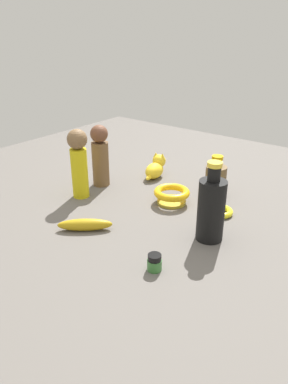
{
  "coord_description": "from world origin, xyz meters",
  "views": [
    {
      "loc": [
        -0.69,
        0.88,
        0.57
      ],
      "look_at": [
        0.0,
        0.0,
        0.06
      ],
      "focal_mm": 34.14,
      "sensor_mm": 36.0,
      "label": 1
    }
  ],
  "objects_px": {
    "bangle": "(220,211)",
    "person_figure_adult": "(79,161)",
    "bottle_short": "(216,179)",
    "bowl": "(172,194)",
    "bottle_tall": "(211,208)",
    "banana": "(85,225)",
    "person_figure_child": "(100,155)",
    "cat_figurine": "(156,168)",
    "nail_polish_jar": "(155,262)"
  },
  "relations": [
    {
      "from": "bowl",
      "to": "bottle_tall",
      "type": "xyz_separation_m",
      "value": [
        -0.22,
        0.13,
        0.07
      ]
    },
    {
      "from": "bowl",
      "to": "bottle_tall",
      "type": "relative_size",
      "value": 0.53
    },
    {
      "from": "person_figure_adult",
      "to": "person_figure_child",
      "type": "bearing_deg",
      "value": -82.02
    },
    {
      "from": "bangle",
      "to": "person_figure_adult",
      "type": "relative_size",
      "value": 0.35
    },
    {
      "from": "bangle",
      "to": "bottle_tall",
      "type": "relative_size",
      "value": 0.37
    },
    {
      "from": "bangle",
      "to": "bottle_short",
      "type": "bearing_deg",
      "value": -55.94
    },
    {
      "from": "nail_polish_jar",
      "to": "person_figure_child",
      "type": "distance_m",
      "value": 0.6
    },
    {
      "from": "banana",
      "to": "nail_polish_jar",
      "type": "bearing_deg",
      "value": 133.54
    },
    {
      "from": "cat_figurine",
      "to": "person_figure_adult",
      "type": "bearing_deg",
      "value": 72.03
    },
    {
      "from": "bottle_tall",
      "to": "person_figure_child",
      "type": "distance_m",
      "value": 0.54
    },
    {
      "from": "cat_figurine",
      "to": "banana",
      "type": "bearing_deg",
      "value": 100.05
    },
    {
      "from": "nail_polish_jar",
      "to": "bowl",
      "type": "distance_m",
      "value": 0.4
    },
    {
      "from": "nail_polish_jar",
      "to": "bottle_short",
      "type": "distance_m",
      "value": 0.52
    },
    {
      "from": "bowl",
      "to": "person_figure_child",
      "type": "bearing_deg",
      "value": 5.78
    },
    {
      "from": "cat_figurine",
      "to": "bowl",
      "type": "bearing_deg",
      "value": 139.1
    },
    {
      "from": "bowl",
      "to": "bangle",
      "type": "bearing_deg",
      "value": -170.59
    },
    {
      "from": "bangle",
      "to": "bowl",
      "type": "bearing_deg",
      "value": 9.41
    },
    {
      "from": "bangle",
      "to": "bottle_tall",
      "type": "bearing_deg",
      "value": 106.16
    },
    {
      "from": "bottle_tall",
      "to": "cat_figurine",
      "type": "bearing_deg",
      "value": -35.67
    },
    {
      "from": "banana",
      "to": "bowl",
      "type": "height_order",
      "value": "bowl"
    },
    {
      "from": "cat_figurine",
      "to": "bottle_tall",
      "type": "height_order",
      "value": "bottle_tall"
    },
    {
      "from": "bowl",
      "to": "banana",
      "type": "bearing_deg",
      "value": 72.01
    },
    {
      "from": "person_figure_adult",
      "to": "bangle",
      "type": "bearing_deg",
      "value": -158.35
    },
    {
      "from": "banana",
      "to": "nail_polish_jar",
      "type": "distance_m",
      "value": 0.29
    },
    {
      "from": "nail_polish_jar",
      "to": "bottle_tall",
      "type": "bearing_deg",
      "value": -99.31
    },
    {
      "from": "nail_polish_jar",
      "to": "bowl",
      "type": "relative_size",
      "value": 0.36
    },
    {
      "from": "banana",
      "to": "person_figure_adult",
      "type": "relative_size",
      "value": 0.67
    },
    {
      "from": "banana",
      "to": "person_figure_adult",
      "type": "xyz_separation_m",
      "value": [
        0.19,
        -0.16,
        0.12
      ]
    },
    {
      "from": "bottle_tall",
      "to": "bangle",
      "type": "bearing_deg",
      "value": -73.84
    },
    {
      "from": "cat_figurine",
      "to": "person_figure_adult",
      "type": "distance_m",
      "value": 0.35
    },
    {
      "from": "bowl",
      "to": "person_figure_child",
      "type": "height_order",
      "value": "person_figure_child"
    },
    {
      "from": "person_figure_adult",
      "to": "nail_polish_jar",
      "type": "bearing_deg",
      "value": 157.85
    },
    {
      "from": "cat_figurine",
      "to": "bangle",
      "type": "bearing_deg",
      "value": 159.54
    },
    {
      "from": "banana",
      "to": "bangle",
      "type": "height_order",
      "value": "banana"
    },
    {
      "from": "nail_polish_jar",
      "to": "bowl",
      "type": "height_order",
      "value": "bowl"
    },
    {
      "from": "bangle",
      "to": "bottle_short",
      "type": "distance_m",
      "value": 0.16
    },
    {
      "from": "bangle",
      "to": "cat_figurine",
      "type": "height_order",
      "value": "cat_figurine"
    },
    {
      "from": "banana",
      "to": "person_figure_child",
      "type": "xyz_separation_m",
      "value": [
        0.21,
        -0.29,
        0.1
      ]
    },
    {
      "from": "banana",
      "to": "bowl",
      "type": "xyz_separation_m",
      "value": [
        -0.1,
        -0.32,
        0.01
      ]
    },
    {
      "from": "bangle",
      "to": "person_figure_adult",
      "type": "distance_m",
      "value": 0.52
    },
    {
      "from": "nail_polish_jar",
      "to": "bottle_tall",
      "type": "distance_m",
      "value": 0.24
    },
    {
      "from": "nail_polish_jar",
      "to": "bottle_tall",
      "type": "relative_size",
      "value": 0.19
    },
    {
      "from": "bowl",
      "to": "bottle_tall",
      "type": "distance_m",
      "value": 0.26
    },
    {
      "from": "bowl",
      "to": "bangle",
      "type": "relative_size",
      "value": 1.44
    },
    {
      "from": "bangle",
      "to": "person_figure_child",
      "type": "xyz_separation_m",
      "value": [
        0.49,
        0.06,
        0.11
      ]
    },
    {
      "from": "cat_figurine",
      "to": "person_figure_child",
      "type": "relative_size",
      "value": 0.59
    },
    {
      "from": "bottle_tall",
      "to": "person_figure_adult",
      "type": "xyz_separation_m",
      "value": [
        0.51,
        0.03,
        0.04
      ]
    },
    {
      "from": "person_figure_child",
      "to": "bottle_short",
      "type": "relative_size",
      "value": 1.58
    },
    {
      "from": "banana",
      "to": "bowl",
      "type": "distance_m",
      "value": 0.34
    },
    {
      "from": "person_figure_child",
      "to": "bottle_short",
      "type": "distance_m",
      "value": 0.45
    }
  ]
}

